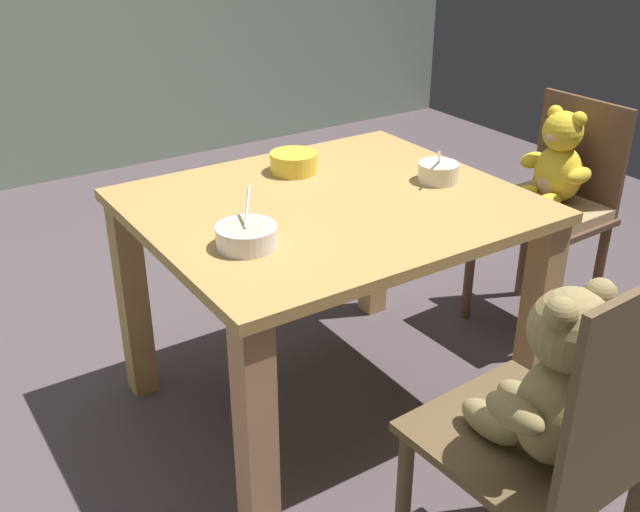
# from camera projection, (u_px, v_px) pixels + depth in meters

# --- Properties ---
(ground_plane) EXTENTS (5.20, 5.20, 0.04)m
(ground_plane) POSITION_uv_depth(u_px,v_px,m) (328.00, 406.00, 2.43)
(ground_plane) COLOR #4E4246
(dining_table) EXTENTS (1.06, 0.90, 0.70)m
(dining_table) POSITION_uv_depth(u_px,v_px,m) (329.00, 245.00, 2.17)
(dining_table) COLOR #AE8547
(dining_table) RESTS_ON ground_plane
(teddy_chair_near_front) EXTENTS (0.42, 0.44, 0.91)m
(teddy_chair_near_front) POSITION_uv_depth(u_px,v_px,m) (556.00, 407.00, 1.49)
(teddy_chair_near_front) COLOR brown
(teddy_chair_near_front) RESTS_ON ground_plane
(teddy_chair_near_right) EXTENTS (0.38, 0.41, 0.84)m
(teddy_chair_near_right) POSITION_uv_depth(u_px,v_px,m) (552.00, 189.00, 2.64)
(teddy_chair_near_right) COLOR brown
(teddy_chair_near_right) RESTS_ON ground_plane
(porridge_bowl_cream_near_right) EXTENTS (0.12, 0.12, 0.12)m
(porridge_bowl_cream_near_right) POSITION_uv_depth(u_px,v_px,m) (438.00, 172.00, 2.24)
(porridge_bowl_cream_near_right) COLOR beige
(porridge_bowl_cream_near_right) RESTS_ON dining_table
(porridge_bowl_yellow_far_center) EXTENTS (0.15, 0.15, 0.06)m
(porridge_bowl_yellow_far_center) POSITION_uv_depth(u_px,v_px,m) (294.00, 162.00, 2.31)
(porridge_bowl_yellow_far_center) COLOR yellow
(porridge_bowl_yellow_far_center) RESTS_ON dining_table
(porridge_bowl_white_near_left) EXTENTS (0.15, 0.15, 0.13)m
(porridge_bowl_white_near_left) POSITION_uv_depth(u_px,v_px,m) (247.00, 236.00, 1.83)
(porridge_bowl_white_near_left) COLOR white
(porridge_bowl_white_near_left) RESTS_ON dining_table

